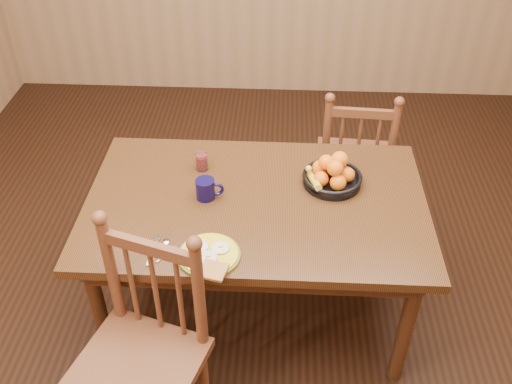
{
  "coord_description": "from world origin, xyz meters",
  "views": [
    {
      "loc": [
        0.11,
        -2.07,
        2.44
      ],
      "look_at": [
        0.0,
        0.0,
        0.8
      ],
      "focal_mm": 40.0,
      "sensor_mm": 36.0,
      "label": 1
    }
  ],
  "objects_px": {
    "breakfast_plate": "(209,255)",
    "fruit_bowl": "(332,174)",
    "chair_near": "(142,355)",
    "chair_far": "(354,161)",
    "dining_table": "(256,214)",
    "coffee_mug": "(206,189)"
  },
  "relations": [
    {
      "from": "chair_near",
      "to": "breakfast_plate",
      "type": "height_order",
      "value": "chair_near"
    },
    {
      "from": "chair_far",
      "to": "dining_table",
      "type": "bearing_deg",
      "value": 57.03
    },
    {
      "from": "fruit_bowl",
      "to": "chair_near",
      "type": "bearing_deg",
      "value": -132.15
    },
    {
      "from": "chair_far",
      "to": "coffee_mug",
      "type": "xyz_separation_m",
      "value": [
        -0.78,
        -0.73,
        0.33
      ]
    },
    {
      "from": "chair_far",
      "to": "breakfast_plate",
      "type": "relative_size",
      "value": 3.25
    },
    {
      "from": "dining_table",
      "to": "chair_near",
      "type": "distance_m",
      "value": 0.84
    },
    {
      "from": "dining_table",
      "to": "coffee_mug",
      "type": "bearing_deg",
      "value": 177.44
    },
    {
      "from": "dining_table",
      "to": "coffee_mug",
      "type": "relative_size",
      "value": 11.97
    },
    {
      "from": "chair_far",
      "to": "chair_near",
      "type": "height_order",
      "value": "chair_near"
    },
    {
      "from": "coffee_mug",
      "to": "fruit_bowl",
      "type": "distance_m",
      "value": 0.61
    },
    {
      "from": "chair_near",
      "to": "breakfast_plate",
      "type": "distance_m",
      "value": 0.48
    },
    {
      "from": "chair_far",
      "to": "chair_near",
      "type": "relative_size",
      "value": 0.92
    },
    {
      "from": "chair_near",
      "to": "fruit_bowl",
      "type": "relative_size",
      "value": 3.62
    },
    {
      "from": "chair_far",
      "to": "chair_near",
      "type": "distance_m",
      "value": 1.75
    },
    {
      "from": "breakfast_plate",
      "to": "coffee_mug",
      "type": "relative_size",
      "value": 2.23
    },
    {
      "from": "dining_table",
      "to": "chair_far",
      "type": "relative_size",
      "value": 1.65
    },
    {
      "from": "chair_near",
      "to": "coffee_mug",
      "type": "distance_m",
      "value": 0.8
    },
    {
      "from": "breakfast_plate",
      "to": "fruit_bowl",
      "type": "bearing_deg",
      "value": 45.02
    },
    {
      "from": "coffee_mug",
      "to": "fruit_bowl",
      "type": "height_order",
      "value": "fruit_bowl"
    },
    {
      "from": "breakfast_plate",
      "to": "coffee_mug",
      "type": "bearing_deg",
      "value": 98.49
    },
    {
      "from": "chair_near",
      "to": "fruit_bowl",
      "type": "xyz_separation_m",
      "value": [
        0.78,
        0.86,
        0.3
      ]
    },
    {
      "from": "chair_far",
      "to": "chair_near",
      "type": "xyz_separation_m",
      "value": [
        -0.97,
        -1.45,
        0.04
      ]
    }
  ]
}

